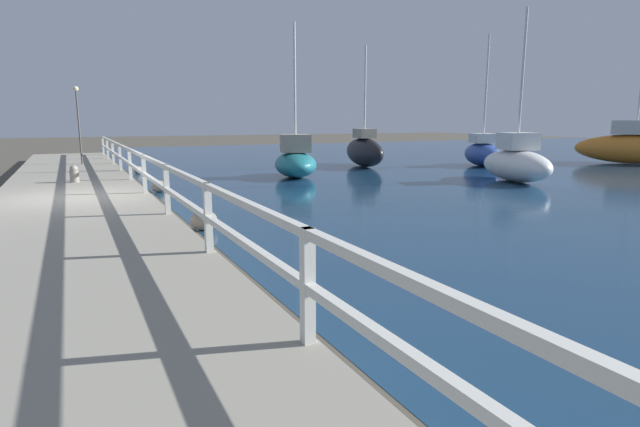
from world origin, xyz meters
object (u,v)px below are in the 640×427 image
Objects in this scene: sailboat_blue at (482,152)px; sailboat_white at (516,163)px; mooring_bollard at (74,174)px; sailboat_black at (364,151)px; dock_lamp at (78,112)px; sailboat_teal at (295,161)px; sailboat_orange at (634,146)px.

sailboat_white is at bearing -99.64° from sailboat_blue.
sailboat_blue reaches higher than mooring_bollard.
sailboat_white is at bearing -65.29° from sailboat_black.
sailboat_black is at bearing 17.08° from mooring_bollard.
sailboat_teal is at bearing -38.99° from dock_lamp.
sailboat_white is at bearing -14.52° from mooring_bollard.
sailboat_orange is (17.71, -2.10, 0.24)m from sailboat_teal.
sailboat_blue reaches higher than sailboat_white.
mooring_bollard is at bearing -177.30° from sailboat_white.
sailboat_blue is (17.70, 1.55, 0.06)m from mooring_bollard.
sailboat_white is 0.98× the size of sailboat_blue.
sailboat_orange reaches higher than sailboat_teal.
dock_lamp is 0.53× the size of sailboat_blue.
mooring_bollard is 7.30m from dock_lamp.
sailboat_orange is 8.11m from sailboat_blue.
sailboat_teal is at bearing 148.89° from sailboat_orange.
dock_lamp is at bearing 137.89° from sailboat_orange.
sailboat_blue is at bearing 137.46° from sailboat_orange.
sailboat_white reaches higher than dock_lamp.
sailboat_black is at bearing 135.33° from sailboat_orange.
sailboat_blue is at bearing 20.65° from sailboat_teal.
mooring_bollard is at bearing -150.87° from sailboat_blue.
sailboat_teal is 10.02m from sailboat_blue.
mooring_bollard is at bearing -153.50° from sailboat_teal.
dock_lamp is at bearing 176.50° from sailboat_black.
mooring_bollard is 17.77m from sailboat_blue.
dock_lamp reaches higher than mooring_bollard.
sailboat_teal is 8.09m from sailboat_white.
sailboat_black is at bearing -14.96° from dock_lamp.
sailboat_orange is at bearing 11.42° from sailboat_teal.
mooring_bollard is 7.77m from sailboat_teal.
dock_lamp is 26.33m from sailboat_orange.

